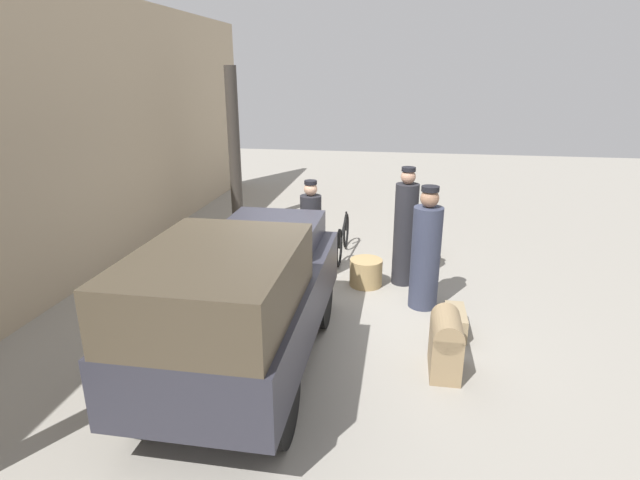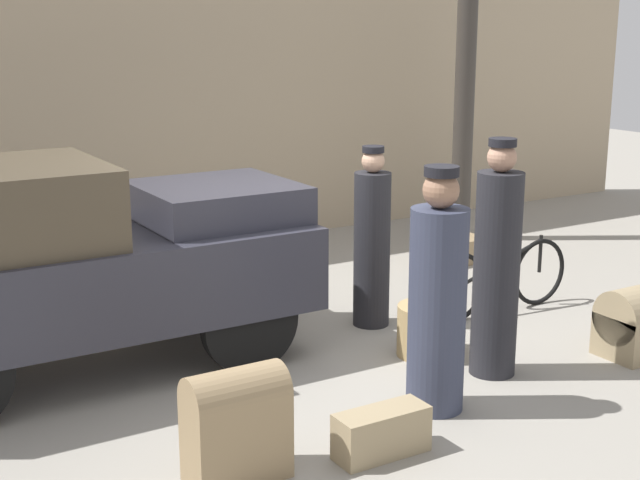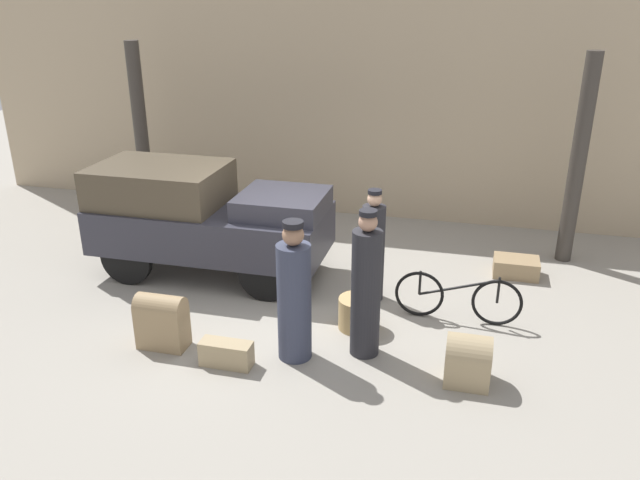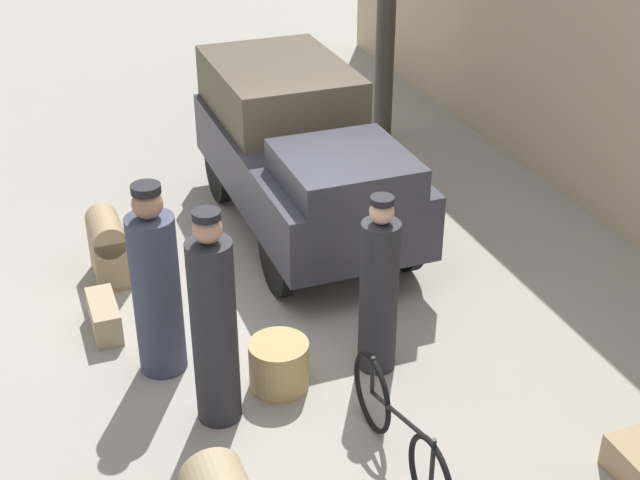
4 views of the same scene
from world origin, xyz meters
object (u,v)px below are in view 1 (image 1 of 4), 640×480
(porter_lifting_near_truck, at_px, (426,254))
(porter_with_bicycle, at_px, (311,236))
(bicycle, at_px, (343,238))
(truck, at_px, (242,295))
(suitcase_small_leather, at_px, (446,342))
(trunk_wicker_pale, at_px, (422,242))
(wicker_basket, at_px, (366,272))
(trunk_large_brown, at_px, (266,230))
(suitcase_black_upright, at_px, (455,322))
(porter_carrying_trunk, at_px, (405,231))

(porter_lifting_near_truck, bearing_deg, porter_with_bicycle, 69.96)
(porter_with_bicycle, bearing_deg, bicycle, -16.36)
(truck, height_order, suitcase_small_leather, truck)
(porter_with_bicycle, height_order, trunk_wicker_pale, porter_with_bicycle)
(bicycle, bearing_deg, truck, 171.17)
(wicker_basket, distance_m, porter_with_bicycle, 1.05)
(wicker_basket, height_order, trunk_large_brown, wicker_basket)
(suitcase_black_upright, relative_size, suitcase_small_leather, 0.88)
(truck, height_order, wicker_basket, truck)
(porter_carrying_trunk, bearing_deg, suitcase_black_upright, -156.07)
(trunk_wicker_pale, bearing_deg, wicker_basket, 148.29)
(trunk_large_brown, relative_size, trunk_wicker_pale, 1.16)
(trunk_large_brown, height_order, trunk_wicker_pale, trunk_wicker_pale)
(trunk_large_brown, distance_m, suitcase_black_upright, 4.92)
(porter_carrying_trunk, xyz_separation_m, suitcase_small_leather, (-2.49, -0.49, -0.49))
(truck, xyz_separation_m, suitcase_small_leather, (0.39, -2.21, -0.58))
(porter_with_bicycle, relative_size, suitcase_small_leather, 2.31)
(porter_with_bicycle, distance_m, suitcase_black_upright, 2.64)
(porter_lifting_near_truck, height_order, trunk_wicker_pale, porter_lifting_near_truck)
(porter_carrying_trunk, relative_size, porter_lifting_near_truck, 1.06)
(bicycle, height_order, suitcase_small_leather, suitcase_small_leather)
(porter_lifting_near_truck, bearing_deg, trunk_wicker_pale, -0.80)
(suitcase_small_leather, height_order, trunk_wicker_pale, suitcase_small_leather)
(porter_with_bicycle, height_order, trunk_large_brown, porter_with_bicycle)
(truck, distance_m, suitcase_small_leather, 2.32)
(suitcase_black_upright, xyz_separation_m, trunk_wicker_pale, (2.81, 0.37, 0.13))
(porter_carrying_trunk, distance_m, porter_with_bicycle, 1.48)
(porter_lifting_near_truck, bearing_deg, suitcase_small_leather, -173.40)
(porter_carrying_trunk, height_order, suitcase_small_leather, porter_carrying_trunk)
(truck, bearing_deg, porter_lifting_near_truck, -44.22)
(bicycle, distance_m, porter_carrying_trunk, 1.63)
(bicycle, xyz_separation_m, trunk_wicker_pale, (0.19, -1.43, -0.06))
(bicycle, distance_m, suitcase_black_upright, 3.19)
(bicycle, height_order, trunk_wicker_pale, bicycle)
(truck, relative_size, porter_lifting_near_truck, 2.02)
(porter_carrying_trunk, relative_size, suitcase_small_leather, 2.62)
(truck, relative_size, porter_with_bicycle, 2.17)
(wicker_basket, relative_size, trunk_wicker_pale, 0.86)
(trunk_large_brown, bearing_deg, bicycle, -116.24)
(bicycle, bearing_deg, suitcase_black_upright, -145.56)
(porter_with_bicycle, bearing_deg, trunk_wicker_pale, -51.49)
(truck, bearing_deg, trunk_large_brown, 12.76)
(porter_carrying_trunk, height_order, porter_lifting_near_truck, porter_carrying_trunk)
(porter_carrying_trunk, distance_m, suitcase_black_upright, 1.84)
(suitcase_black_upright, height_order, trunk_wicker_pale, trunk_wicker_pale)
(porter_with_bicycle, distance_m, trunk_large_brown, 2.54)
(trunk_large_brown, xyz_separation_m, trunk_wicker_pale, (-0.65, -3.13, 0.14))
(truck, xyz_separation_m, trunk_large_brown, (4.79, 1.08, -0.82))
(bicycle, distance_m, wicker_basket, 1.38)
(truck, relative_size, suitcase_small_leather, 5.01)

